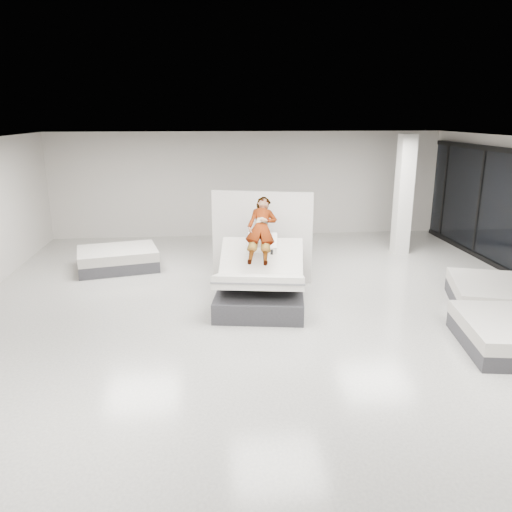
% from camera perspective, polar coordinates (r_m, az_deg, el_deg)
% --- Properties ---
extents(room, '(14.00, 14.04, 3.20)m').
position_cam_1_polar(room, '(8.73, 2.81, 2.04)').
color(room, beige).
rests_on(room, ground).
extents(hero_bed, '(2.01, 2.47, 1.31)m').
position_cam_1_polar(hero_bed, '(9.95, 0.52, -3.26)').
color(hero_bed, '#38373D').
rests_on(hero_bed, floor).
extents(person, '(0.80, 1.44, 1.48)m').
position_cam_1_polar(person, '(10.00, 0.63, 2.05)').
color(person, slate).
rests_on(person, hero_bed).
extents(remote, '(0.07, 0.15, 0.08)m').
position_cam_1_polar(remote, '(9.70, 1.82, 0.47)').
color(remote, black).
rests_on(remote, person).
extents(divider_panel, '(2.22, 0.66, 2.06)m').
position_cam_1_polar(divider_panel, '(11.23, 0.68, 2.18)').
color(divider_panel, silver).
rests_on(divider_panel, floor).
extents(flat_bed_right_far, '(1.85, 2.15, 0.50)m').
position_cam_1_polar(flat_bed_right_far, '(10.92, 25.06, -4.02)').
color(flat_bed_right_far, '#38373D').
rests_on(flat_bed_right_far, floor).
extents(flat_bed_right_near, '(1.60, 1.97, 0.49)m').
position_cam_1_polar(flat_bed_right_near, '(9.15, 26.61, -8.01)').
color(flat_bed_right_near, '#38373D').
rests_on(flat_bed_right_near, floor).
extents(flat_bed_left_far, '(2.13, 1.79, 0.51)m').
position_cam_1_polar(flat_bed_left_far, '(12.76, -15.51, -0.31)').
color(flat_bed_left_far, '#38373D').
rests_on(flat_bed_left_far, floor).
extents(column, '(0.40, 0.40, 3.20)m').
position_cam_1_polar(column, '(14.07, 16.50, 6.70)').
color(column, white).
rests_on(column, floor).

